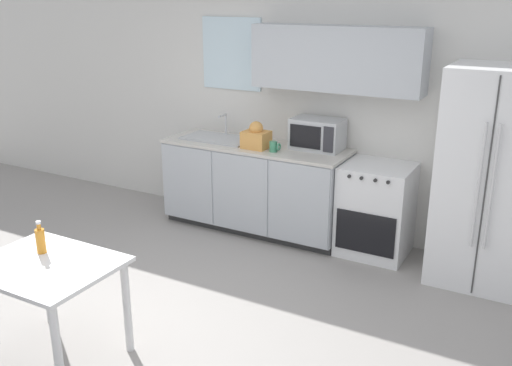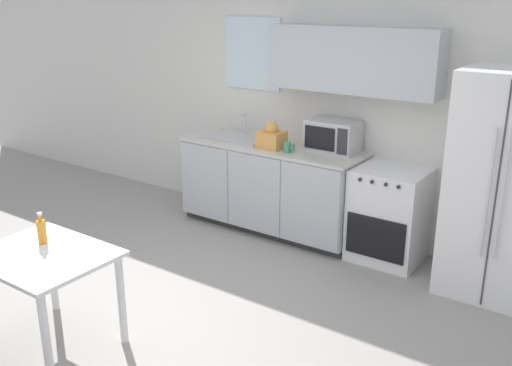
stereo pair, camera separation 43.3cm
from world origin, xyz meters
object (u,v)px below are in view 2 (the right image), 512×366
at_px(oven_range, 389,215).
at_px(drink_bottle, 42,231).
at_px(coffee_mug, 288,147).
at_px(dining_table, 45,269).
at_px(refrigerator, 506,187).
at_px(microwave, 333,136).

height_order(oven_range, drink_bottle, drink_bottle).
relative_size(coffee_mug, dining_table, 0.12).
height_order(coffee_mug, drink_bottle, coffee_mug).
distance_m(oven_range, refrigerator, 1.11).
bearing_deg(microwave, dining_table, -104.62).
xyz_separation_m(oven_range, coffee_mug, (-1.01, -0.19, 0.54)).
bearing_deg(drink_bottle, refrigerator, 44.94).
bearing_deg(dining_table, refrigerator, 47.79).
distance_m(refrigerator, dining_table, 3.60).
xyz_separation_m(oven_range, drink_bottle, (-1.56, -2.61, 0.38)).
relative_size(oven_range, coffee_mug, 8.23).
distance_m(microwave, drink_bottle, 2.87).
xyz_separation_m(oven_range, refrigerator, (0.99, -0.07, 0.49)).
xyz_separation_m(oven_range, dining_table, (-1.41, -2.72, 0.16)).
bearing_deg(dining_table, microwave, 75.38).
bearing_deg(dining_table, oven_range, 62.56).
bearing_deg(microwave, oven_range, -8.75).
distance_m(coffee_mug, dining_table, 2.59).
bearing_deg(oven_range, drink_bottle, -120.80).
height_order(microwave, coffee_mug, microwave).
distance_m(refrigerator, coffee_mug, 2.00).
distance_m(oven_range, drink_bottle, 3.07).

